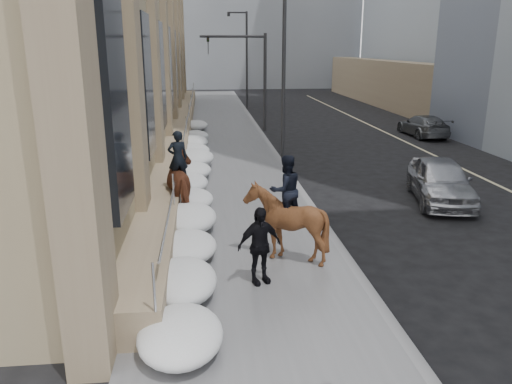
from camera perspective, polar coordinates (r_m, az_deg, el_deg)
ground at (r=11.06m, az=-0.70°, el=-11.93°), size 140.00×140.00×0.00m
sidewalk at (r=20.39m, az=-3.29°, el=1.60°), size 5.00×80.00×0.12m
curb at (r=20.67m, az=3.98°, el=1.79°), size 0.24×80.00×0.12m
lane_line at (r=23.35m, az=23.41°, el=2.02°), size 0.15×70.00×0.01m
bg_building_far at (r=82.00m, az=-10.12°, el=19.44°), size 24.00×12.00×20.00m
streetlight_mid at (r=23.99m, az=2.81°, el=14.75°), size 1.71×0.24×8.00m
streetlight_far at (r=43.86m, az=-1.28°, el=15.48°), size 1.71×0.24×8.00m
traffic_signal at (r=31.86m, az=-0.66°, el=14.12°), size 4.10×0.22×6.00m
snow_bank at (r=18.45m, az=-7.44°, el=1.22°), size 1.70×18.10×0.76m
mounted_horse_left at (r=15.76m, az=-8.19°, el=1.15°), size 1.63×2.48×2.63m
mounted_horse_right at (r=12.25m, az=3.38°, el=-2.93°), size 2.05×2.17×2.63m
pedestrian at (r=11.07m, az=0.37°, el=-6.14°), size 1.13×0.77×1.78m
car_silver at (r=18.44m, az=20.33°, el=1.26°), size 2.77×4.77×1.52m
car_grey at (r=31.82m, az=18.55°, el=7.20°), size 1.85×4.46×1.29m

